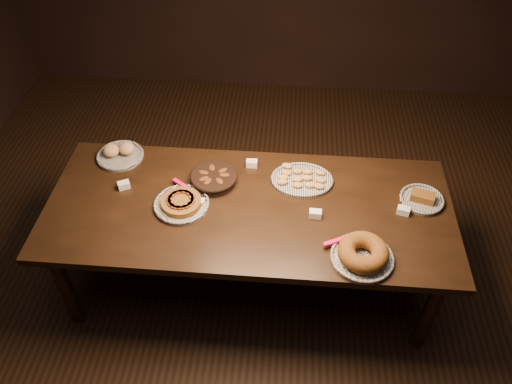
# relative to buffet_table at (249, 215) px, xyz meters

# --- Properties ---
(ground) EXTENTS (5.00, 5.00, 0.00)m
(ground) POSITION_rel_buffet_table_xyz_m (0.00, 0.00, -0.68)
(ground) COLOR black
(ground) RESTS_ON ground
(buffet_table) EXTENTS (2.40, 1.00, 0.75)m
(buffet_table) POSITION_rel_buffet_table_xyz_m (0.00, 0.00, 0.00)
(buffet_table) COLOR black
(buffet_table) RESTS_ON ground
(apple_tart_plate) EXTENTS (0.33, 0.36, 0.06)m
(apple_tart_plate) POSITION_rel_buffet_table_xyz_m (-0.39, -0.03, 0.10)
(apple_tart_plate) COLOR white
(apple_tart_plate) RESTS_ON buffet_table
(madeleine_platter) EXTENTS (0.38, 0.31, 0.04)m
(madeleine_platter) POSITION_rel_buffet_table_xyz_m (0.31, 0.24, 0.09)
(madeleine_platter) COLOR black
(madeleine_platter) RESTS_ON buffet_table
(bundt_cake_plate) EXTENTS (0.38, 0.36, 0.11)m
(bundt_cake_plate) POSITION_rel_buffet_table_xyz_m (0.64, -0.34, 0.12)
(bundt_cake_plate) COLOR black
(bundt_cake_plate) RESTS_ON buffet_table
(croissant_basket) EXTENTS (0.33, 0.33, 0.07)m
(croissant_basket) POSITION_rel_buffet_table_xyz_m (-0.23, 0.18, 0.12)
(croissant_basket) COLOR black
(croissant_basket) RESTS_ON buffet_table
(bread_roll_plate) EXTENTS (0.30, 0.30, 0.09)m
(bread_roll_plate) POSITION_rel_buffet_table_xyz_m (-0.88, 0.38, 0.10)
(bread_roll_plate) COLOR white
(bread_roll_plate) RESTS_ON buffet_table
(loaf_plate) EXTENTS (0.26, 0.26, 0.06)m
(loaf_plate) POSITION_rel_buffet_table_xyz_m (1.02, 0.12, 0.09)
(loaf_plate) COLOR black
(loaf_plate) RESTS_ON buffet_table
(tent_cards) EXTENTS (1.75, 0.45, 0.04)m
(tent_cards) POSITION_rel_buffet_table_xyz_m (0.04, 0.08, 0.10)
(tent_cards) COLOR white
(tent_cards) RESTS_ON buffet_table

